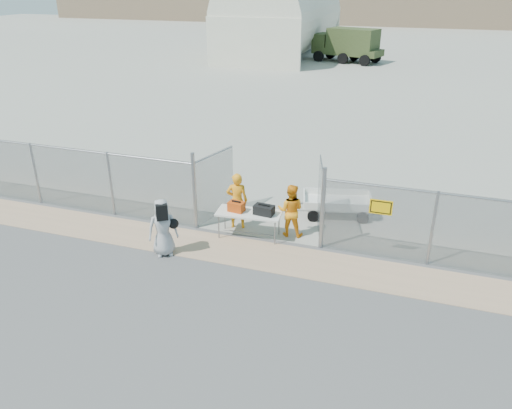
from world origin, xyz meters
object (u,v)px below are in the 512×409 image
(visitor, at_px, (163,228))
(security_worker_right, at_px, (291,210))
(utility_trailer, at_px, (337,204))
(security_worker_left, at_px, (237,201))
(folding_table, at_px, (249,224))

(visitor, bearing_deg, security_worker_right, 2.75)
(visitor, distance_m, utility_trailer, 5.97)
(visitor, relative_size, utility_trailer, 0.58)
(security_worker_left, bearing_deg, utility_trailer, -159.79)
(folding_table, relative_size, utility_trailer, 0.67)
(folding_table, distance_m, visitor, 2.67)
(folding_table, distance_m, security_worker_right, 1.33)
(security_worker_left, relative_size, visitor, 1.08)
(utility_trailer, bearing_deg, folding_table, -146.57)
(security_worker_right, bearing_deg, security_worker_left, -4.37)
(folding_table, relative_size, security_worker_right, 1.17)
(security_worker_right, xyz_separation_m, utility_trailer, (1.10, 1.93, -0.48))
(security_worker_left, distance_m, utility_trailer, 3.48)
(security_worker_left, distance_m, security_worker_right, 1.72)
(visitor, bearing_deg, security_worker_left, 24.65)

